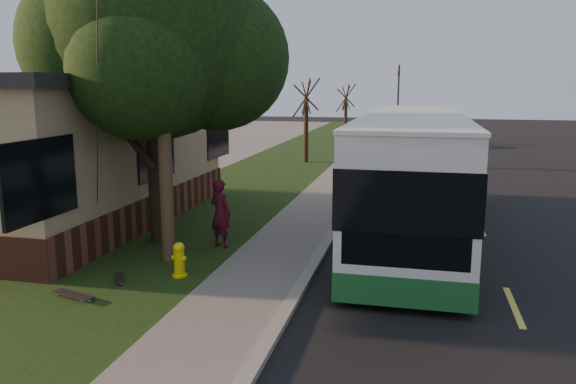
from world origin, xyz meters
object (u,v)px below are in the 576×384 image
Objects in this scene: fire_hydrant at (179,260)px; leafy_tree at (157,37)px; skateboard_spare at (73,295)px; utility_pole at (161,56)px; dumpster at (85,199)px; bare_tree_near at (306,122)px; skateboarder at (220,213)px; transit_bus at (412,170)px; distant_car at (420,135)px; traffic_signal at (398,96)px; skateboard_main at (119,278)px; bare_tree_far at (346,113)px.

leafy_tree reaches higher than fire_hydrant.
leafy_tree is (-1.57, 2.65, 4.73)m from fire_hydrant.
leafy_tree is 8.31× the size of skateboard_spare.
fire_hydrant is at bearing -54.62° from utility_pole.
skateboard_spare is at bearing -105.68° from utility_pole.
leafy_tree is at bearing -19.94° from dumpster.
fire_hydrant is 5.92m from dumpster.
skateboarder is (1.00, -15.72, -1.23)m from bare_tree_near.
skateboarder is at bearing -148.37° from transit_bus.
skateboarder is 0.39× the size of distant_car.
transit_bus reaches higher than distant_car.
transit_bus is at bearing -87.01° from traffic_signal.
transit_bus is at bearing -125.05° from skateboarder.
traffic_signal reaches higher than skateboard_spare.
transit_bus is at bearing 47.62° from fire_hydrant.
skateboarder is 2.45× the size of skateboard_main.
utility_pole is at bearing -62.40° from leafy_tree.
bare_tree_near is 2.54× the size of skateboarder.
fire_hydrant is at bearing -87.14° from bare_tree_near.
fire_hydrant is 34.25m from traffic_signal.
distant_car is at bearing 59.20° from bare_tree_near.
skateboard_main is at bearing -81.62° from leafy_tree.
utility_pole is at bearing 81.18° from skateboarder.
utility_pole reaches higher than skateboarder.
traffic_signal reaches higher than skateboarder.
utility_pole is at bearing -108.58° from distant_car.
bare_tree_near is at bearing 88.43° from skateboard_spare.
bare_tree_near is 15.80m from skateboarder.
dumpster is (-4.67, 1.46, -0.16)m from skateboarder.
leafy_tree is at bearing -92.50° from bare_tree_near.
dumpster is (-3.47, 4.25, 0.63)m from skateboard_main.
fire_hydrant is 5.65m from leafy_tree.
dumpster is (-7.67, -30.26, -2.41)m from traffic_signal.
traffic_signal is 2.76× the size of dumpster.
utility_pole reaches higher than fire_hydrant.
distant_car reaches higher than fire_hydrant.
traffic_signal is at bearing 83.42° from utility_pole.
skateboard_spare is at bearing -132.23° from transit_bus.
traffic_signal is (3.81, 33.01, -1.47)m from utility_pole.
skateboard_spare is 0.47× the size of dumpster.
transit_bus reaches higher than fire_hydrant.
skateboard_spare is at bearing -88.19° from leafy_tree.
utility_pole reaches higher than skateboard_spare.
skateboard_main is at bearing -50.79° from dumpster.
distant_car reaches higher than dumpster.
bare_tree_near is (0.67, 15.35, -3.02)m from leafy_tree.
skateboard_spare is (-6.05, -6.67, -1.60)m from transit_bus.
distant_car is (1.73, -6.39, -2.43)m from traffic_signal.
dumpster is at bearing -99.03° from bare_tree_far.
fire_hydrant is 0.18× the size of bare_tree_far.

